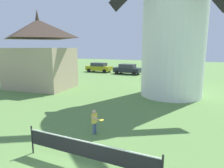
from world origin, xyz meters
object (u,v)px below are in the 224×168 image
at_px(windmill, 175,6).
at_px(chapel, 40,55).
at_px(parked_car_mustard, 99,67).
at_px(parked_car_black, 127,69).
at_px(tennis_net, 87,150).
at_px(player_far, 95,120).

distance_m(windmill, chapel, 13.20).
bearing_deg(windmill, parked_car_mustard, 137.88).
bearing_deg(parked_car_black, windmill, -55.04).
height_order(tennis_net, parked_car_mustard, parked_car_mustard).
bearing_deg(parked_car_mustard, player_far, -62.47).
distance_m(tennis_net, chapel, 15.13).
bearing_deg(tennis_net, windmill, 84.75).
xyz_separation_m(player_far, parked_car_mustard, (-11.12, 21.35, 0.14)).
distance_m(player_far, parked_car_black, 21.54).
xyz_separation_m(parked_car_mustard, chapel, (0.89, -14.10, 2.47)).
bearing_deg(windmill, tennis_net, -95.25).
distance_m(parked_car_mustard, parked_car_black, 5.35).
height_order(tennis_net, chapel, chapel).
bearing_deg(tennis_net, parked_car_black, 106.56).
bearing_deg(player_far, windmill, 76.92).
distance_m(tennis_net, player_far, 2.68).
bearing_deg(chapel, player_far, -35.30).
height_order(parked_car_black, chapel, chapel).
bearing_deg(parked_car_mustard, parked_car_black, -6.51).
bearing_deg(chapel, parked_car_mustard, 93.62).
bearing_deg(chapel, parked_car_black, 71.87).
bearing_deg(tennis_net, player_far, 113.87).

